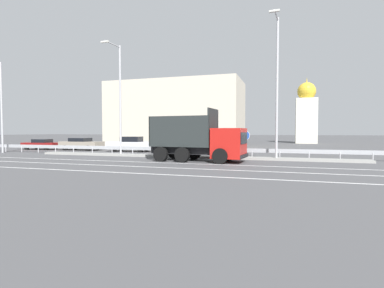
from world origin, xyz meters
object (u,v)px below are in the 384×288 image
street_lamp_0 (0,103)px  street_lamp_2 (277,83)px  street_lamp_1 (119,95)px  parked_car_2 (131,144)px  parked_car_3 (189,146)px  median_road_sign (245,144)px  parked_car_0 (42,144)px  dump_truck (208,144)px  church_tower (306,114)px  parked_car_1 (81,144)px

street_lamp_0 → street_lamp_2: size_ratio=0.86×
street_lamp_1 → parked_car_2: bearing=108.9°
parked_car_2 → parked_car_3: size_ratio=1.06×
median_road_sign → street_lamp_2: 5.10m
parked_car_0 → median_road_sign: bearing=-106.8°
dump_truck → parked_car_0: 23.62m
street_lamp_2 → street_lamp_0: bearing=-179.9°
median_road_sign → street_lamp_0: 24.50m
church_tower → street_lamp_2: bearing=-96.9°
parked_car_2 → church_tower: 35.47m
median_road_sign → parked_car_3: 7.92m
dump_truck → church_tower: (8.87, 37.14, 4.05)m
parked_car_0 → parked_car_3: bearing=-95.6°
median_road_sign → dump_truck: bearing=-132.2°
street_lamp_2 → street_lamp_1: bearing=178.8°
street_lamp_2 → parked_car_0: (-26.90, 5.55, -5.06)m
median_road_sign → parked_car_2: median_road_sign is taller
dump_truck → parked_car_0: (-22.27, 7.85, -0.63)m
street_lamp_2 → parked_car_0: street_lamp_2 is taller
parked_car_3 → church_tower: size_ratio=0.39×
street_lamp_0 → street_lamp_1: street_lamp_1 is taller
median_road_sign → parked_car_3: bearing=140.8°
dump_truck → median_road_sign: dump_truck is taller
median_road_sign → street_lamp_2: bearing=-6.0°
parked_car_0 → street_lamp_0: bearing=179.3°
dump_truck → parked_car_3: bearing=-149.2°
street_lamp_1 → parked_car_3: street_lamp_1 is taller
parked_car_0 → parked_car_1: parked_car_1 is taller
street_lamp_0 → parked_car_2: size_ratio=1.83×
dump_truck → church_tower: size_ratio=0.59×
median_road_sign → parked_car_3: median_road_sign is taller
street_lamp_1 → street_lamp_2: size_ratio=0.92×
street_lamp_0 → parked_car_2: bearing=25.5°
dump_truck → street_lamp_1: 9.87m
parked_car_0 → parked_car_2: parked_car_2 is taller
median_road_sign → parked_car_0: (-24.58, 5.31, -0.52)m
dump_truck → street_lamp_2: size_ratio=0.67×
street_lamp_2 → church_tower: size_ratio=0.88×
street_lamp_0 → street_lamp_2: bearing=0.1°
parked_car_0 → parked_car_1: 5.29m
median_road_sign → church_tower: bearing=79.2°
street_lamp_1 → church_tower: (17.51, 34.56, 0.02)m
parked_car_1 → median_road_sign: bearing=73.5°
street_lamp_2 → parked_car_2: (-15.02, 5.41, -4.91)m
parked_car_1 → parked_car_2: parked_car_2 is taller
dump_truck → median_road_sign: bearing=141.7°
street_lamp_1 → parked_car_3: size_ratio=2.07×
dump_truck → parked_car_3: 8.47m
parked_car_2 → parked_car_3: parked_car_2 is taller
parked_car_2 → street_lamp_2: bearing=-113.1°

